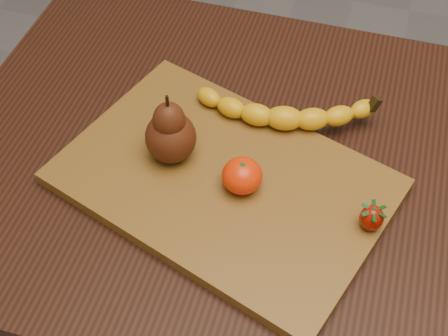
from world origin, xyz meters
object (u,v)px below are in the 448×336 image
(cutting_board, at_px, (224,181))
(pear, at_px, (170,127))
(mandarin, at_px, (242,176))
(table, at_px, (271,203))

(cutting_board, bearing_deg, pear, -174.73)
(cutting_board, distance_m, mandarin, 0.05)
(table, height_order, mandarin, mandarin)
(pear, bearing_deg, table, 15.68)
(cutting_board, xyz_separation_m, pear, (-0.08, 0.02, 0.07))
(table, xyz_separation_m, pear, (-0.15, -0.04, 0.18))
(table, distance_m, mandarin, 0.16)
(mandarin, bearing_deg, pear, 165.61)
(pear, bearing_deg, cutting_board, -13.12)
(cutting_board, relative_size, mandarin, 7.95)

